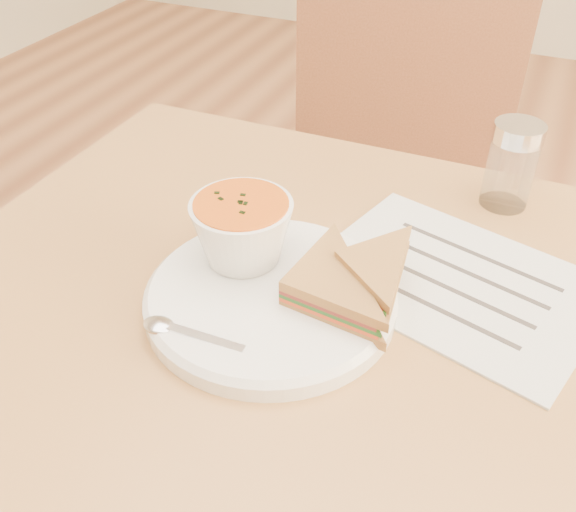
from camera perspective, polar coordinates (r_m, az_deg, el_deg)
The scene contains 8 objects.
chair_far at distance 1.22m, azimuth 10.10°, elevation 1.93°, with size 0.42×0.42×0.95m, color brown, non-canonical shape.
plate at distance 0.64m, azimuth -1.55°, elevation -3.79°, with size 0.25×0.25×0.02m, color white, non-canonical shape.
soup_bowl at distance 0.65m, azimuth -4.06°, elevation 1.98°, with size 0.10×0.10×0.07m, color white, non-canonical shape.
sandwich_half_a at distance 0.60m, azimuth -0.83°, elevation -3.54°, with size 0.11×0.11×0.03m, color #B78140, non-canonical shape.
sandwich_half_b at distance 0.63m, azimuth 4.10°, elevation -0.59°, with size 0.09×0.09×0.03m, color #B78140, non-canonical shape.
spoon at distance 0.58m, azimuth -7.45°, elevation -7.28°, with size 0.16×0.03×0.01m, color silver, non-canonical shape.
paper_menu at distance 0.69m, azimuth 14.64°, elevation -2.10°, with size 0.28×0.21×0.00m, color silver, non-canonical shape.
condiment_shaker at distance 0.80m, azimuth 19.22°, elevation 7.62°, with size 0.06×0.06×0.11m, color silver, non-canonical shape.
Camera 1 is at (0.08, -0.44, 1.18)m, focal length 40.00 mm.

